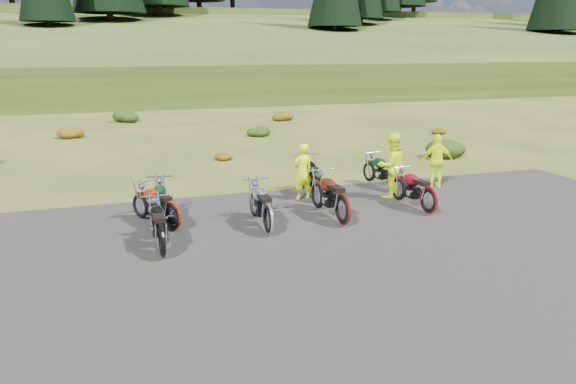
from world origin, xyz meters
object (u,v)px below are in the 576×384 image
object	(u,v)px
motorcycle_7	(394,192)
person_middle	(303,173)
motorcycle_3	(269,235)
motorcycle_0	(163,258)

from	to	relation	value
motorcycle_7	person_middle	distance (m)	3.03
person_middle	motorcycle_3	bearing A→B (deg)	47.72
motorcycle_0	motorcycle_3	xyz separation A→B (m)	(2.52, 0.71, 0.00)
person_middle	motorcycle_7	bearing A→B (deg)	170.75
motorcycle_0	person_middle	bearing A→B (deg)	-51.93
motorcycle_3	motorcycle_7	distance (m)	5.42
motorcycle_3	person_middle	world-z (taller)	person_middle
motorcycle_3	person_middle	distance (m)	3.34
motorcycle_0	person_middle	world-z (taller)	person_middle
motorcycle_3	person_middle	bearing A→B (deg)	-32.77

